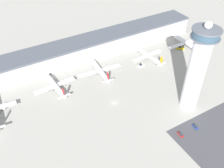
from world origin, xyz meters
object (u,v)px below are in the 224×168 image
object	(u,v)px
service_truck_catering	(180,48)
car_blue_compact	(195,127)
control_tower	(197,68)
airplane_gate_echo	(186,43)
airplane_gate_delta	(148,55)
airplane_gate_bravo	(55,86)
airplane_gate_charlie	(100,70)
service_truck_fuel	(141,66)
car_maroon_suv	(180,135)

from	to	relation	value
service_truck_catering	car_blue_compact	bearing A→B (deg)	-126.55
control_tower	airplane_gate_echo	xyz separation A→B (m)	(57.73, 64.51, -29.35)
control_tower	service_truck_catering	distance (m)	87.50
car_blue_compact	airplane_gate_echo	bearing A→B (deg)	50.48
control_tower	airplane_gate_echo	distance (m)	91.42
control_tower	airplane_gate_delta	world-z (taller)	control_tower
airplane_gate_echo	car_blue_compact	size ratio (longest dim) A/B	8.67
airplane_gate_bravo	airplane_gate_charlie	world-z (taller)	airplane_gate_bravo
car_blue_compact	airplane_gate_charlie	bearing A→B (deg)	107.59
airplane_gate_delta	car_blue_compact	bearing A→B (deg)	-104.97
service_truck_fuel	service_truck_catering	bearing A→B (deg)	5.79
airplane_gate_charlie	airplane_gate_echo	world-z (taller)	airplane_gate_echo
control_tower	car_maroon_suv	world-z (taller)	control_tower
car_maroon_suv	airplane_gate_charlie	bearing A→B (deg)	99.19
service_truck_catering	airplane_gate_echo	bearing A→B (deg)	5.78
control_tower	car_blue_compact	distance (m)	40.46
airplane_gate_charlie	service_truck_catering	distance (m)	89.46
airplane_gate_bravo	service_truck_catering	world-z (taller)	airplane_gate_bravo
control_tower	airplane_gate_bravo	bearing A→B (deg)	140.49
airplane_gate_delta	airplane_gate_echo	size ratio (longest dim) A/B	0.92
control_tower	service_truck_fuel	xyz separation A→B (m)	(-1.63, 58.49, -32.95)
airplane_gate_echo	service_truck_catering	world-z (taller)	airplane_gate_echo
service_truck_catering	service_truck_fuel	bearing A→B (deg)	-174.21
service_truck_fuel	car_blue_compact	world-z (taller)	service_truck_fuel
service_truck_catering	car_blue_compact	xyz separation A→B (m)	(-61.83, -83.42, -0.49)
service_truck_catering	car_maroon_suv	size ratio (longest dim) A/B	1.53
airplane_gate_echo	airplane_gate_charlie	bearing A→B (deg)	178.44
airplane_gate_echo	car_maroon_suv	size ratio (longest dim) A/B	8.47
control_tower	airplane_gate_echo	size ratio (longest dim) A/B	1.66
airplane_gate_charlie	airplane_gate_echo	bearing A→B (deg)	-1.56
airplane_gate_bravo	car_blue_compact	distance (m)	109.93
airplane_gate_bravo	service_truck_fuel	distance (m)	79.08
airplane_gate_bravo	car_maroon_suv	distance (m)	102.12
airplane_gate_bravo	airplane_gate_echo	distance (m)	138.00
airplane_gate_bravo	car_blue_compact	world-z (taller)	airplane_gate_bravo
airplane_gate_delta	service_truck_catering	bearing A→B (deg)	-2.17
airplane_gate_charlie	car_maroon_suv	bearing A→B (deg)	-80.81
airplane_gate_bravo	airplane_gate_delta	distance (m)	91.25
service_truck_fuel	car_maroon_suv	size ratio (longest dim) A/B	1.31
car_maroon_suv	control_tower	bearing A→B (deg)	38.10
airplane_gate_charlie	control_tower	bearing A→B (deg)	-59.71
service_truck_fuel	car_maroon_suv	xyz separation A→B (m)	(-23.54, -78.22, -0.44)
airplane_gate_bravo	airplane_gate_charlie	distance (m)	41.04
airplane_gate_delta	car_maroon_suv	xyz separation A→B (m)	(-36.16, -84.96, -3.43)
airplane_gate_bravo	airplane_gate_echo	xyz separation A→B (m)	(137.99, -1.66, 0.17)
airplane_gate_bravo	car_maroon_suv	bearing A→B (deg)	-57.33
airplane_gate_bravo	service_truck_catering	bearing A→B (deg)	-1.07
control_tower	airplane_gate_charlie	world-z (taller)	control_tower
control_tower	airplane_gate_bravo	size ratio (longest dim) A/B	1.94
service_truck_catering	airplane_gate_delta	bearing A→B (deg)	177.83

